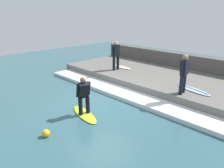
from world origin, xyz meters
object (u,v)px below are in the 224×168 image
surfer_waiting_far (184,72)px  marker_buoy (46,133)px  surfboard_waiting_near (122,67)px  surfboard_riding (85,114)px  surfer_riding (84,94)px  surfboard_waiting_far (193,90)px  surfer_waiting_near (116,54)px

surfer_waiting_far → marker_buoy: bearing=162.5°
surfboard_waiting_near → surfboard_riding: bearing=-151.4°
surfboard_waiting_near → surfer_waiting_far: bearing=-106.6°
surfboard_waiting_near → marker_buoy: surfboard_waiting_near is taller
marker_buoy → surfboard_waiting_near: bearing=24.4°
surfboard_riding → marker_buoy: marker_buoy is taller
surfboard_riding → marker_buoy: size_ratio=7.29×
surfer_riding → surfboard_waiting_near: surfer_riding is taller
surfboard_riding → surfboard_waiting_far: size_ratio=1.03×
surfer_waiting_near → surfboard_waiting_far: (-0.10, -4.91, -0.92)m
surfboard_riding → surfer_riding: size_ratio=1.25×
surfboard_riding → surfer_riding: surfer_riding is taller
surfboard_riding → surfer_riding: (0.00, 0.00, 0.85)m
surfer_riding → surfer_waiting_far: surfer_waiting_far is taller
surfer_waiting_far → marker_buoy: size_ratio=6.60×
surfboard_waiting_near → marker_buoy: bearing=-155.6°
surfboard_waiting_near → marker_buoy: size_ratio=6.47×
surfer_waiting_far → marker_buoy: 5.88m
surfboard_riding → surfer_waiting_far: surfer_waiting_far is taller
surfboard_waiting_near → surfer_riding: bearing=-151.4°
surfer_riding → surfer_waiting_far: 4.23m
marker_buoy → surfboard_riding: bearing=11.1°
surfboard_riding → surfboard_waiting_near: 5.82m
surfboard_waiting_near → surfboard_waiting_far: (-0.76, -5.05, 0.00)m
surfboard_waiting_far → surfer_waiting_far: bearing=164.5°
surfer_riding → surfer_waiting_near: bearing=30.8°
surfer_waiting_near → marker_buoy: (-6.26, -2.99, -1.31)m
surfboard_riding → surfer_waiting_near: size_ratio=1.09×
surfer_waiting_near → surfboard_waiting_near: surfer_waiting_near is taller
marker_buoy → surfboard_waiting_far: bearing=-17.2°
surfboard_riding → surfboard_waiting_far: bearing=-27.7°
surfer_riding → surfboard_waiting_near: bearing=28.6°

